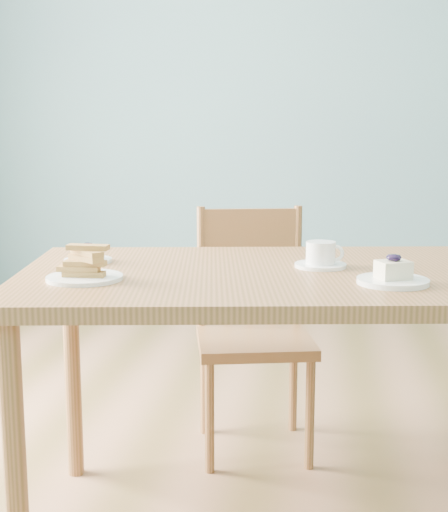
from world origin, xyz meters
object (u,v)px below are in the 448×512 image
at_px(dining_chair, 253,328).
at_px(coffee_cup, 321,256).
at_px(dining_table, 282,298).
at_px(cheesecake_plate_near, 393,276).
at_px(biscotti_plate, 84,269).
at_px(cheesecake_plate_far, 88,257).

xyz_separation_m(dining_chair, coffee_cup, (0.23, -0.48, 0.35)).
bearing_deg(coffee_cup, dining_table, -142.81).
relative_size(cheesecake_plate_near, coffee_cup, 1.24).
distance_m(cheesecake_plate_near, biscotti_plate, 0.77).
height_order(cheesecake_plate_far, coffee_cup, coffee_cup).
bearing_deg(biscotti_plate, dining_table, 21.76).
distance_m(dining_chair, cheesecake_plate_far, 0.74).
distance_m(coffee_cup, biscotti_plate, 0.65).
bearing_deg(dining_chair, dining_table, -89.15).
bearing_deg(dining_chair, cheesecake_plate_near, -71.40).
distance_m(dining_chair, coffee_cup, 0.64).
xyz_separation_m(dining_table, cheesecake_plate_near, (0.28, -0.14, 0.09)).
bearing_deg(dining_chair, coffee_cup, -76.64).
height_order(cheesecake_plate_near, coffee_cup, cheesecake_plate_near).
bearing_deg(biscotti_plate, dining_chair, 64.11).
bearing_deg(dining_chair, biscotti_plate, -128.55).
relative_size(dining_table, biscotti_plate, 7.88).
height_order(dining_chair, coffee_cup, dining_chair).
bearing_deg(dining_table, dining_chair, 94.48).
bearing_deg(biscotti_plate, cheesecake_plate_far, 106.72).
bearing_deg(cheesecake_plate_far, coffee_cup, 1.61).
bearing_deg(cheesecake_plate_near, cheesecake_plate_far, 167.96).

